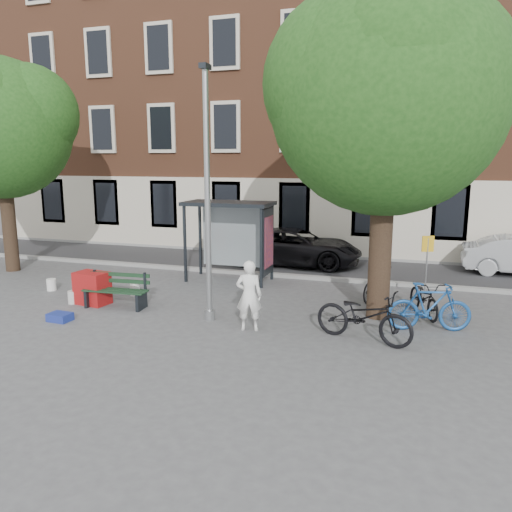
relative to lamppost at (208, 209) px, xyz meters
The scene contains 21 objects.
ground 2.78m from the lamppost, ahead, with size 90.00×90.00×0.00m, color #4C4C4F.
road 7.53m from the lamppost, 90.00° to the left, with size 40.00×4.00×0.01m, color #28282B.
curb_near 5.69m from the lamppost, 90.00° to the left, with size 40.00×0.25×0.12m, color gray.
curb_far 9.40m from the lamppost, 90.00° to the left, with size 40.00×0.25×0.12m, color gray.
building_row 13.67m from the lamppost, 90.00° to the left, with size 30.00×8.00×14.00m, color brown.
lamppost is the anchor object (origin of this frame).
tree_right 5.10m from the lamppost, 19.03° to the left, with size 5.76×5.60×8.20m.
bus_shelter 4.24m from the lamppost, 98.43° to the left, with size 2.85×1.45×2.62m.
painter 2.33m from the lamppost, 20.38° to the right, with size 0.61×0.40×1.68m, color white.
bench 3.70m from the lamppost, behind, with size 1.80×0.72×0.91m.
bike_a 4.44m from the lamppost, ahead, with size 0.78×2.23×1.17m, color black.
bike_b 5.72m from the lamppost, ahead, with size 0.54×1.93×1.16m, color #1A4A8F.
bike_c 5.98m from the lamppost, 21.63° to the left, with size 0.62×1.78×0.93m, color black.
bike_d 5.44m from the lamppost, 38.57° to the left, with size 0.48×1.69×1.02m, color black.
car_dark 7.49m from the lamppost, 86.14° to the left, with size 2.30×4.99×1.39m, color black.
red_stand 4.34m from the lamppost, behind, with size 0.90×0.60×0.90m, color maroon.
blue_crate 4.59m from the lamppost, 160.12° to the right, with size 0.55×0.40×0.20m, color navy.
bucket_a 4.94m from the lamppost, behind, with size 0.28×0.28×0.36m, color silver.
bucket_b 6.40m from the lamppost, 168.96° to the left, with size 0.28×0.28×0.36m, color white.
bucket_c 4.22m from the lamppost, 154.73° to the left, with size 0.28×0.28×0.36m, color silver.
notice_sign 6.13m from the lamppost, 30.37° to the left, with size 0.32×0.15×1.93m.
Camera 1 is at (4.81, -11.08, 3.95)m, focal length 35.00 mm.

